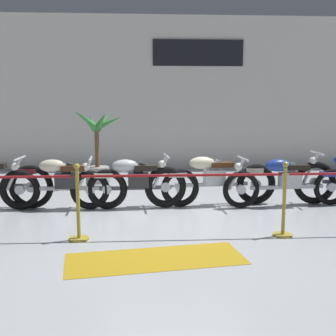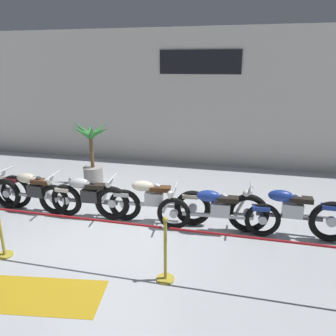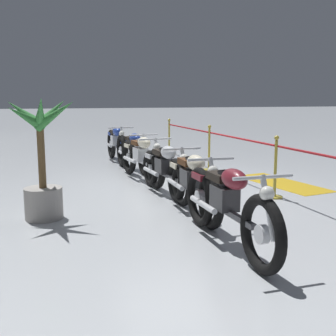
{
  "view_description": "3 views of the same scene",
  "coord_description": "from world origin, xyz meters",
  "px_view_note": "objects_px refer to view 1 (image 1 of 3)",
  "views": [
    {
      "loc": [
        -0.54,
        -6.75,
        1.86
      ],
      "look_at": [
        -0.08,
        0.87,
        0.67
      ],
      "focal_mm": 45.0,
      "sensor_mm": 36.0,
      "label": 1
    },
    {
      "loc": [
        2.44,
        -5.26,
        3.14
      ],
      "look_at": [
        0.87,
        1.35,
        0.98
      ],
      "focal_mm": 35.0,
      "sensor_mm": 36.0,
      "label": 2
    },
    {
      "loc": [
        -7.51,
        2.65,
        1.67
      ],
      "look_at": [
        -1.13,
        0.65,
        0.55
      ],
      "focal_mm": 45.0,
      "sensor_mm": 36.0,
      "label": 3
    }
  ],
  "objects_px": {
    "potted_palm_left_of_row": "(97,153)",
    "floor_banner": "(155,259)",
    "stanchion_far_left": "(86,188)",
    "motorcycle_cream_3": "(211,181)",
    "stanchion_mid_left": "(78,214)",
    "motorcycle_cream_1": "(63,184)",
    "motorcycle_blue_4": "(286,181)",
    "stanchion_mid_right": "(284,211)",
    "motorcycle_silver_2": "(135,183)"
  },
  "relations": [
    {
      "from": "floor_banner",
      "to": "stanchion_mid_left",
      "type": "bearing_deg",
      "value": 133.88
    },
    {
      "from": "motorcycle_silver_2",
      "to": "stanchion_mid_right",
      "type": "height_order",
      "value": "stanchion_mid_right"
    },
    {
      "from": "potted_palm_left_of_row",
      "to": "floor_banner",
      "type": "relative_size",
      "value": 0.81
    },
    {
      "from": "motorcycle_cream_3",
      "to": "stanchion_far_left",
      "type": "xyz_separation_m",
      "value": [
        -1.99,
        -1.79,
        0.25
      ]
    },
    {
      "from": "motorcycle_blue_4",
      "to": "potted_palm_left_of_row",
      "type": "xyz_separation_m",
      "value": [
        -3.57,
        2.07,
        0.3
      ]
    },
    {
      "from": "stanchion_mid_right",
      "to": "floor_banner",
      "type": "xyz_separation_m",
      "value": [
        -1.82,
        -0.79,
        -0.35
      ]
    },
    {
      "from": "motorcycle_cream_1",
      "to": "stanchion_mid_right",
      "type": "bearing_deg",
      "value": -26.74
    },
    {
      "from": "motorcycle_blue_4",
      "to": "stanchion_mid_left",
      "type": "distance_m",
      "value": 3.83
    },
    {
      "from": "motorcycle_silver_2",
      "to": "stanchion_far_left",
      "type": "distance_m",
      "value": 1.84
    },
    {
      "from": "potted_palm_left_of_row",
      "to": "floor_banner",
      "type": "distance_m",
      "value": 4.73
    },
    {
      "from": "motorcycle_silver_2",
      "to": "stanchion_mid_left",
      "type": "height_order",
      "value": "stanchion_mid_left"
    },
    {
      "from": "motorcycle_cream_1",
      "to": "floor_banner",
      "type": "height_order",
      "value": "motorcycle_cream_1"
    },
    {
      "from": "potted_palm_left_of_row",
      "to": "stanchion_mid_left",
      "type": "bearing_deg",
      "value": -88.08
    },
    {
      "from": "motorcycle_cream_1",
      "to": "potted_palm_left_of_row",
      "type": "bearing_deg",
      "value": 79.26
    },
    {
      "from": "motorcycle_cream_1",
      "to": "stanchion_mid_left",
      "type": "height_order",
      "value": "stanchion_mid_left"
    },
    {
      "from": "stanchion_far_left",
      "to": "stanchion_mid_left",
      "type": "xyz_separation_m",
      "value": [
        -0.12,
        -0.0,
        -0.36
      ]
    },
    {
      "from": "motorcycle_silver_2",
      "to": "motorcycle_blue_4",
      "type": "distance_m",
      "value": 2.71
    },
    {
      "from": "motorcycle_cream_1",
      "to": "stanchion_mid_left",
      "type": "bearing_deg",
      "value": -73.09
    },
    {
      "from": "stanchion_mid_right",
      "to": "stanchion_mid_left",
      "type": "bearing_deg",
      "value": 180.0
    },
    {
      "from": "floor_banner",
      "to": "motorcycle_silver_2",
      "type": "bearing_deg",
      "value": 87.9
    },
    {
      "from": "motorcycle_cream_1",
      "to": "motorcycle_blue_4",
      "type": "relative_size",
      "value": 0.94
    },
    {
      "from": "motorcycle_blue_4",
      "to": "stanchion_far_left",
      "type": "bearing_deg",
      "value": -153.44
    },
    {
      "from": "floor_banner",
      "to": "motorcycle_cream_1",
      "type": "bearing_deg",
      "value": 113.24
    },
    {
      "from": "motorcycle_cream_3",
      "to": "stanchion_mid_right",
      "type": "xyz_separation_m",
      "value": [
        0.73,
        -1.79,
        -0.11
      ]
    },
    {
      "from": "motorcycle_silver_2",
      "to": "motorcycle_cream_3",
      "type": "distance_m",
      "value": 1.37
    },
    {
      "from": "motorcycle_blue_4",
      "to": "potted_palm_left_of_row",
      "type": "bearing_deg",
      "value": 149.89
    },
    {
      "from": "potted_palm_left_of_row",
      "to": "stanchion_far_left",
      "type": "height_order",
      "value": "potted_palm_left_of_row"
    },
    {
      "from": "motorcycle_cream_1",
      "to": "floor_banner",
      "type": "relative_size",
      "value": 1.04
    },
    {
      "from": "potted_palm_left_of_row",
      "to": "floor_banner",
      "type": "bearing_deg",
      "value": -75.78
    },
    {
      "from": "motorcycle_cream_1",
      "to": "motorcycle_blue_4",
      "type": "bearing_deg",
      "value": -0.34
    },
    {
      "from": "motorcycle_silver_2",
      "to": "stanchion_mid_left",
      "type": "distance_m",
      "value": 1.87
    },
    {
      "from": "motorcycle_silver_2",
      "to": "stanchion_mid_right",
      "type": "distance_m",
      "value": 2.71
    },
    {
      "from": "motorcycle_silver_2",
      "to": "stanchion_mid_left",
      "type": "relative_size",
      "value": 2.17
    },
    {
      "from": "motorcycle_blue_4",
      "to": "stanchion_mid_right",
      "type": "distance_m",
      "value": 1.78
    },
    {
      "from": "motorcycle_cream_1",
      "to": "floor_banner",
      "type": "xyz_separation_m",
      "value": [
        1.54,
        -2.48,
        -0.45
      ]
    },
    {
      "from": "stanchion_far_left",
      "to": "floor_banner",
      "type": "distance_m",
      "value": 1.4
    },
    {
      "from": "stanchion_mid_left",
      "to": "floor_banner",
      "type": "height_order",
      "value": "stanchion_mid_left"
    },
    {
      "from": "motorcycle_blue_4",
      "to": "floor_banner",
      "type": "distance_m",
      "value": 3.48
    },
    {
      "from": "stanchion_mid_left",
      "to": "motorcycle_cream_1",
      "type": "bearing_deg",
      "value": 106.91
    },
    {
      "from": "motorcycle_cream_3",
      "to": "floor_banner",
      "type": "bearing_deg",
      "value": -112.83
    },
    {
      "from": "motorcycle_cream_3",
      "to": "stanchion_far_left",
      "type": "bearing_deg",
      "value": -138.0
    },
    {
      "from": "stanchion_far_left",
      "to": "motorcycle_silver_2",
      "type": "bearing_deg",
      "value": 70.02
    },
    {
      "from": "motorcycle_silver_2",
      "to": "motorcycle_cream_1",
      "type": "bearing_deg",
      "value": -179.03
    },
    {
      "from": "motorcycle_blue_4",
      "to": "stanchion_mid_left",
      "type": "relative_size",
      "value": 2.24
    },
    {
      "from": "potted_palm_left_of_row",
      "to": "motorcycle_cream_3",
      "type": "bearing_deg",
      "value": -41.11
    },
    {
      "from": "floor_banner",
      "to": "potted_palm_left_of_row",
      "type": "bearing_deg",
      "value": 95.66
    },
    {
      "from": "motorcycle_cream_1",
      "to": "motorcycle_blue_4",
      "type": "distance_m",
      "value": 3.96
    },
    {
      "from": "potted_palm_left_of_row",
      "to": "stanchion_far_left",
      "type": "relative_size",
      "value": 0.19
    },
    {
      "from": "motorcycle_cream_3",
      "to": "stanchion_mid_left",
      "type": "relative_size",
      "value": 2.3
    },
    {
      "from": "motorcycle_cream_3",
      "to": "stanchion_mid_left",
      "type": "bearing_deg",
      "value": -139.61
    }
  ]
}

